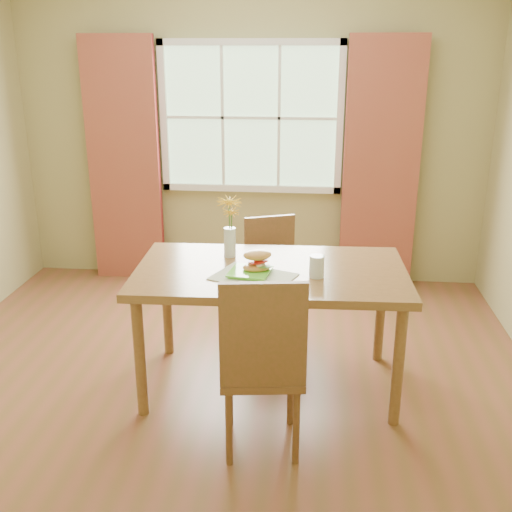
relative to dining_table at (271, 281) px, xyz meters
The scene contains 12 objects.
room 0.71m from the dining_table, behind, with size 4.24×3.84×2.74m.
window 2.10m from the dining_table, 99.63° to the left, with size 1.62×0.06×1.32m.
curtain_left 2.38m from the dining_table, 128.86° to the left, with size 0.65×0.08×2.20m, color maroon.
curtain_right 2.04m from the dining_table, 65.81° to the left, with size 0.65×0.08×2.20m, color maroon.
dining_table is the anchor object (origin of this frame).
chair_near 0.73m from the dining_table, 89.05° to the right, with size 0.49×0.49×1.04m.
chair_far 0.73m from the dining_table, 92.38° to the left, with size 0.49×0.49×0.92m.
placemat 0.20m from the dining_table, 120.95° to the right, with size 0.45×0.33×0.01m, color beige.
plate 0.19m from the dining_table, 135.13° to the right, with size 0.23×0.23×0.01m, color #67DE37.
croissant_sandwich 0.20m from the dining_table, 129.45° to the right, with size 0.21×0.17×0.13m.
water_glass 0.33m from the dining_table, 21.27° to the right, with size 0.09×0.09×0.13m.
flower_vase 0.47m from the dining_table, 143.96° to the left, with size 0.16×0.16×0.39m.
Camera 1 is at (0.58, -3.48, 2.10)m, focal length 42.00 mm.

